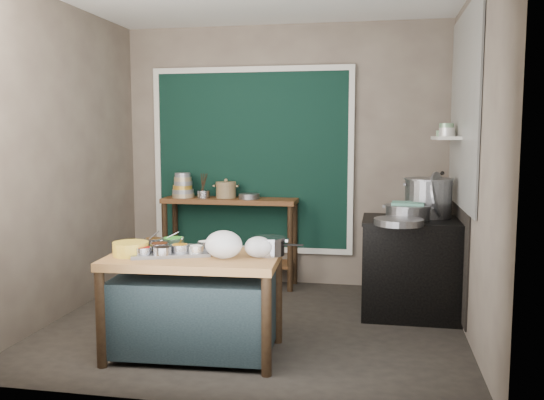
% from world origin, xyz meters
% --- Properties ---
extents(floor, '(3.50, 3.00, 0.02)m').
position_xyz_m(floor, '(0.00, 0.00, -0.01)').
color(floor, '#2A2620').
rests_on(floor, ground).
extents(back_wall, '(3.50, 0.02, 2.80)m').
position_xyz_m(back_wall, '(0.00, 1.51, 1.40)').
color(back_wall, '#746859').
rests_on(back_wall, floor).
extents(left_wall, '(0.02, 3.00, 2.80)m').
position_xyz_m(left_wall, '(-1.76, 0.00, 1.40)').
color(left_wall, '#746859').
rests_on(left_wall, floor).
extents(right_wall, '(0.02, 3.00, 2.80)m').
position_xyz_m(right_wall, '(1.76, 0.00, 1.40)').
color(right_wall, '#746859').
rests_on(right_wall, floor).
extents(curtain_panel, '(2.10, 0.02, 1.90)m').
position_xyz_m(curtain_panel, '(-0.35, 1.47, 1.35)').
color(curtain_panel, black).
rests_on(curtain_panel, back_wall).
extents(curtain_frame, '(2.22, 0.03, 2.02)m').
position_xyz_m(curtain_frame, '(-0.35, 1.46, 1.35)').
color(curtain_frame, beige).
rests_on(curtain_frame, back_wall).
extents(tile_panel, '(0.02, 1.70, 1.70)m').
position_xyz_m(tile_panel, '(1.74, 0.55, 1.85)').
color(tile_panel, '#B2B2AA').
rests_on(tile_panel, right_wall).
extents(soot_patch, '(0.01, 1.30, 1.30)m').
position_xyz_m(soot_patch, '(1.74, 0.65, 0.70)').
color(soot_patch, black).
rests_on(soot_patch, right_wall).
extents(wall_shelf, '(0.22, 0.70, 0.03)m').
position_xyz_m(wall_shelf, '(1.63, 0.85, 1.60)').
color(wall_shelf, beige).
rests_on(wall_shelf, right_wall).
extents(prep_table, '(1.29, 0.79, 0.75)m').
position_xyz_m(prep_table, '(-0.30, -0.73, 0.38)').
color(prep_table, olive).
rests_on(prep_table, floor).
extents(back_counter, '(1.45, 0.40, 0.95)m').
position_xyz_m(back_counter, '(-0.55, 1.28, 0.47)').
color(back_counter, brown).
rests_on(back_counter, floor).
extents(stove_block, '(0.90, 0.68, 0.85)m').
position_xyz_m(stove_block, '(1.35, 0.55, 0.42)').
color(stove_block, black).
rests_on(stove_block, floor).
extents(stove_top, '(0.92, 0.69, 0.03)m').
position_xyz_m(stove_top, '(1.35, 0.55, 0.86)').
color(stove_top, black).
rests_on(stove_top, stove_block).
extents(condiment_tray, '(0.67, 0.58, 0.03)m').
position_xyz_m(condiment_tray, '(-0.49, -0.68, 0.76)').
color(condiment_tray, gray).
rests_on(condiment_tray, prep_table).
extents(condiment_bowls, '(0.58, 0.46, 0.07)m').
position_xyz_m(condiment_bowls, '(-0.53, -0.68, 0.80)').
color(condiment_bowls, gray).
rests_on(condiment_bowls, condiment_tray).
extents(yellow_basin, '(0.28, 0.28, 0.10)m').
position_xyz_m(yellow_basin, '(-0.75, -0.81, 0.80)').
color(yellow_basin, gold).
rests_on(yellow_basin, prep_table).
extents(saucepan, '(0.25, 0.25, 0.13)m').
position_xyz_m(saucepan, '(0.24, -0.60, 0.82)').
color(saucepan, gray).
rests_on(saucepan, prep_table).
extents(plastic_bag_a, '(0.34, 0.32, 0.20)m').
position_xyz_m(plastic_bag_a, '(-0.05, -0.78, 0.85)').
color(plastic_bag_a, white).
rests_on(plastic_bag_a, prep_table).
extents(plastic_bag_b, '(0.23, 0.21, 0.15)m').
position_xyz_m(plastic_bag_b, '(0.19, -0.71, 0.83)').
color(plastic_bag_b, white).
rests_on(plastic_bag_b, prep_table).
extents(bowl_stack, '(0.24, 0.24, 0.27)m').
position_xyz_m(bowl_stack, '(-1.07, 1.26, 1.07)').
color(bowl_stack, tan).
rests_on(bowl_stack, back_counter).
extents(utensil_cup, '(0.15, 0.15, 0.08)m').
position_xyz_m(utensil_cup, '(-0.84, 1.26, 0.99)').
color(utensil_cup, gray).
rests_on(utensil_cup, back_counter).
extents(ceramic_crock, '(0.24, 0.24, 0.16)m').
position_xyz_m(ceramic_crock, '(-0.60, 1.30, 1.03)').
color(ceramic_crock, olive).
rests_on(ceramic_crock, back_counter).
extents(wide_bowl, '(0.28, 0.28, 0.06)m').
position_xyz_m(wide_bowl, '(-0.33, 1.26, 0.98)').
color(wide_bowl, gray).
rests_on(wide_bowl, back_counter).
extents(stock_pot, '(0.58, 0.58, 0.36)m').
position_xyz_m(stock_pot, '(1.47, 0.72, 1.06)').
color(stock_pot, gray).
rests_on(stock_pot, stove_top).
extents(pot_lid, '(0.26, 0.44, 0.42)m').
position_xyz_m(pot_lid, '(1.56, 0.64, 1.09)').
color(pot_lid, gray).
rests_on(pot_lid, stove_top).
extents(steamer, '(0.43, 0.43, 0.13)m').
position_xyz_m(steamer, '(1.28, 0.51, 0.95)').
color(steamer, gray).
rests_on(steamer, stove_top).
extents(green_cloth, '(0.29, 0.23, 0.02)m').
position_xyz_m(green_cloth, '(1.28, 0.51, 1.02)').
color(green_cloth, '#5A9C7B').
rests_on(green_cloth, steamer).
extents(shallow_pan, '(0.51, 0.51, 0.05)m').
position_xyz_m(shallow_pan, '(1.20, 0.17, 0.91)').
color(shallow_pan, gray).
rests_on(shallow_pan, stove_top).
extents(shelf_bowl_stack, '(0.15, 0.15, 0.12)m').
position_xyz_m(shelf_bowl_stack, '(1.63, 0.84, 1.67)').
color(shelf_bowl_stack, silver).
rests_on(shelf_bowl_stack, wall_shelf).
extents(shelf_bowl_green, '(0.19, 0.19, 0.05)m').
position_xyz_m(shelf_bowl_green, '(1.63, 1.01, 1.64)').
color(shelf_bowl_green, gray).
rests_on(shelf_bowl_green, wall_shelf).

